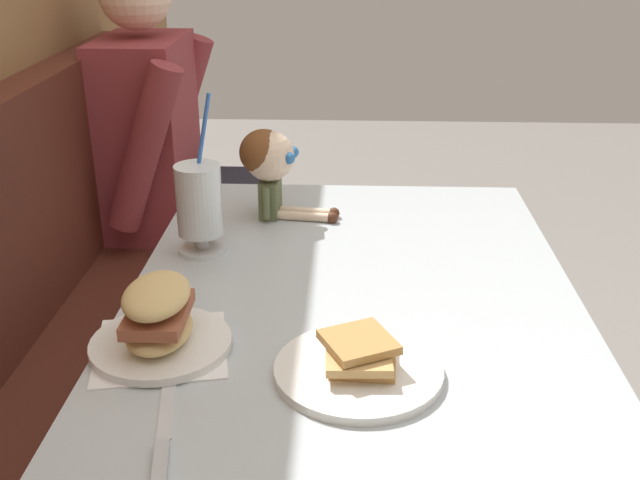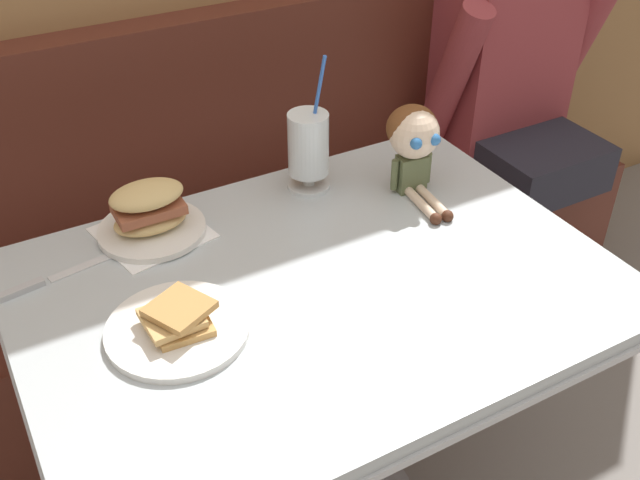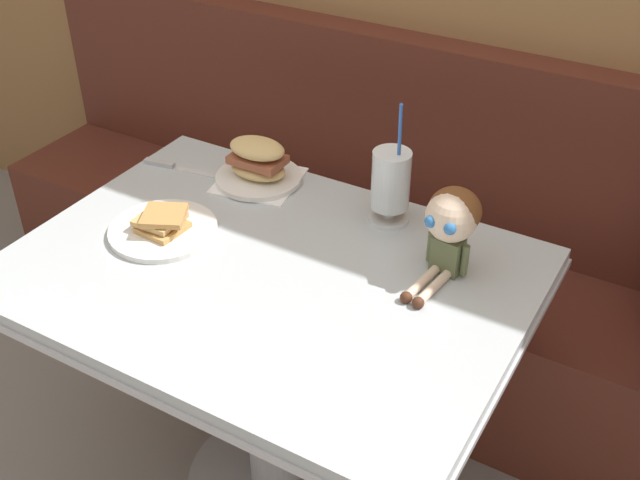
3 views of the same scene
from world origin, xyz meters
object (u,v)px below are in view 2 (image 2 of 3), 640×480
(toast_plate, at_px, (178,326))
(butter_knife, at_px, (39,283))
(seated_doll, at_px, (414,138))
(diner_patron, at_px, (510,71))
(sandwich_plate, at_px, (150,215))
(milkshake_glass, at_px, (308,147))

(toast_plate, xyz_separation_m, butter_knife, (-0.18, 0.25, -0.01))
(seated_doll, xyz_separation_m, diner_patron, (0.64, 0.40, -0.13))
(toast_plate, height_order, butter_knife, toast_plate)
(butter_knife, height_order, seated_doll, seated_doll)
(sandwich_plate, bearing_deg, seated_doll, -11.58)
(butter_knife, relative_size, diner_patron, 0.29)
(milkshake_glass, bearing_deg, diner_patron, 18.56)
(sandwich_plate, relative_size, butter_knife, 1.00)
(toast_plate, distance_m, diner_patron, 1.39)
(sandwich_plate, xyz_separation_m, diner_patron, (1.20, 0.28, -0.04))
(butter_knife, xyz_separation_m, seated_doll, (0.80, -0.06, 0.12))
(milkshake_glass, height_order, seated_doll, milkshake_glass)
(sandwich_plate, bearing_deg, diner_patron, 13.25)
(toast_plate, height_order, milkshake_glass, milkshake_glass)
(milkshake_glass, distance_m, sandwich_plate, 0.37)
(milkshake_glass, relative_size, seated_doll, 1.40)
(butter_knife, bearing_deg, sandwich_plate, 13.57)
(butter_knife, bearing_deg, toast_plate, -53.99)
(butter_knife, bearing_deg, seated_doll, -4.09)
(sandwich_plate, relative_size, seated_doll, 1.05)
(toast_plate, xyz_separation_m, seated_doll, (0.62, 0.19, 0.11))
(toast_plate, relative_size, sandwich_plate, 1.07)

